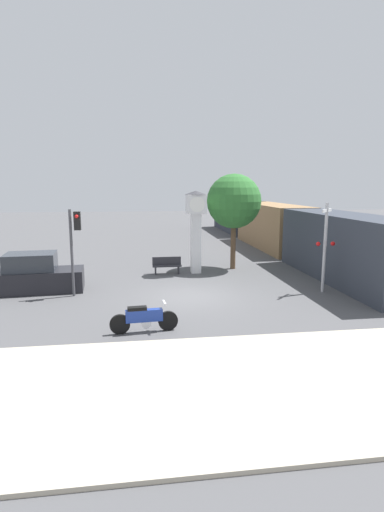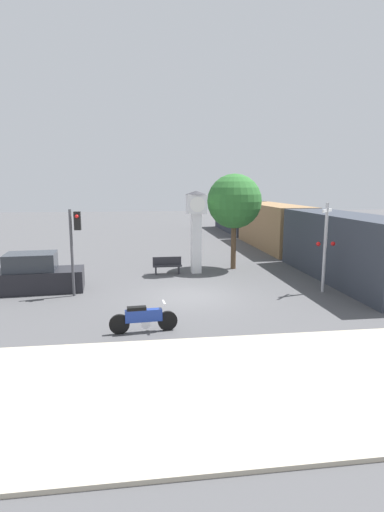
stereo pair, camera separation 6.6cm
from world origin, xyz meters
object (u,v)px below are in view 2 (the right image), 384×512
Objects in this scene: clock_tower at (196,219)px; traffic_light at (75,237)px; freight_train at (273,226)px; parked_car at (35,275)px; railroad_crossing_signal at (325,244)px; bench at (167,265)px; motorcycle at (143,318)px; street_tree at (234,202)px.

traffic_light is at bearing -145.79° from clock_tower.
parked_car is at bearing -143.18° from freight_train.
railroad_crossing_signal is at bearing -43.29° from clock_tower.
clock_tower reaches higher than bench.
clock_tower is 7.18m from traffic_light.
freight_train is at bearing 43.42° from bench.
freight_train is 13.63m from railroad_crossing_signal.
clock_tower is 1.11× the size of railroad_crossing_signal.
freight_train is 19.22m from parked_car.
parked_car is at bearing 124.33° from motorcycle.
motorcycle is at bearing -55.18° from parked_car.
freight_train is (10.49, 17.49, 1.22)m from motorcycle.
traffic_light is at bearing -136.68° from freight_train.
street_tree reaches higher than clock_tower.
parked_car is (-15.37, -11.51, -0.95)m from freight_train.
freight_train is 20.93× the size of bench.
railroad_crossing_signal is 6.59m from street_tree.
parked_car is at bearing -159.92° from street_tree.
parked_car is at bearing 152.16° from traffic_light.
freight_train is 12.50m from bench.
parked_car is (-4.88, 5.98, 0.27)m from motorcycle.
bench is 0.37× the size of parked_car.
traffic_light is at bearing 175.58° from railroad_crossing_signal.
bench is (-1.63, -0.01, -2.54)m from clock_tower.
street_tree is 1.28× the size of parked_car.
clock_tower reaches higher than freight_train.
railroad_crossing_signal is at bearing -63.33° from street_tree.
traffic_light reaches higher than bench.
railroad_crossing_signal is at bearing -99.38° from freight_train.
bench is at bearing 144.39° from railroad_crossing_signal.
motorcycle is 0.53× the size of parked_car.
freight_train is 6.07× the size of street_tree.
freight_train is (7.41, 8.55, -1.33)m from clock_tower.
clock_tower is 2.62m from street_tree.
clock_tower reaches higher than motorcycle.
traffic_light is at bearing -32.22° from parked_car.
parked_car is (-7.96, -2.96, -2.28)m from clock_tower.
traffic_light is 2.98m from parked_car.
railroad_crossing_signal reaches higher than freight_train.
railroad_crossing_signal is (11.12, -0.86, -0.43)m from traffic_light.
railroad_crossing_signal is 8.57m from bench.
clock_tower is at bearing 66.13° from motorcycle.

